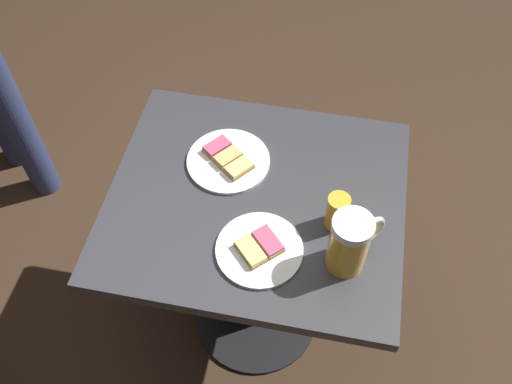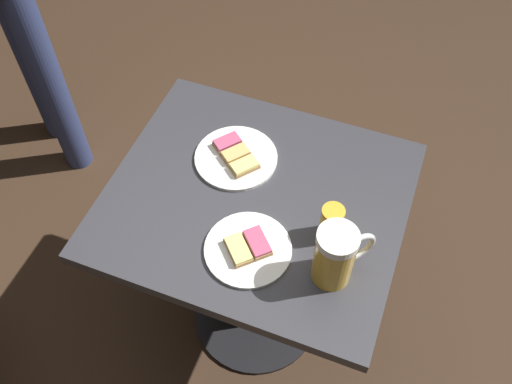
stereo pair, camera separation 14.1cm
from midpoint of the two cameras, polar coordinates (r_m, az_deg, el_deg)
The scene contains 6 objects.
ground_plane at distance 2.07m, azimuth -2.00°, elevation -12.55°, with size 6.00×6.00×0.00m, color #382619.
cafe_table at distance 1.57m, azimuth -2.58°, elevation -4.27°, with size 0.76×0.66×0.73m.
plate_near at distance 1.50m, azimuth -5.55°, elevation 3.11°, with size 0.22×0.22×0.03m.
plate_far at distance 1.34m, azimuth -2.70°, elevation -6.05°, with size 0.21×0.21×0.03m.
beer_mug at distance 1.26m, azimuth 6.47°, elevation -5.38°, with size 0.13×0.13×0.17m.
beer_glass_small at distance 1.35m, azimuth 5.34°, elevation -2.21°, with size 0.06×0.06×0.10m, color gold.
Camera 1 is at (-0.16, 0.82, 1.90)m, focal length 39.13 mm.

